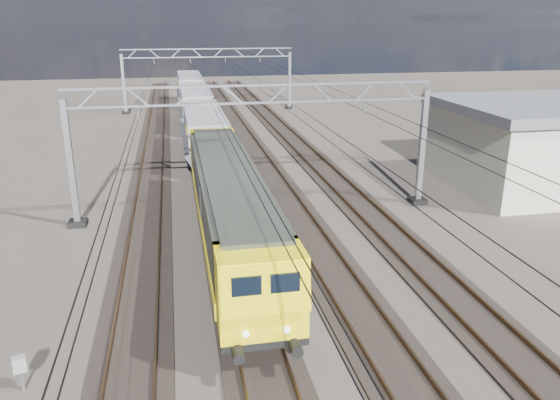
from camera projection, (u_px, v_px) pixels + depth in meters
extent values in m
plane|color=#29251E|center=(270.00, 241.00, 26.57)|extent=(160.00, 160.00, 0.00)
cube|color=black|center=(144.00, 250.00, 25.45)|extent=(2.60, 140.00, 0.12)
cube|color=brown|center=(128.00, 248.00, 25.27)|extent=(0.08, 140.00, 0.16)
cube|color=brown|center=(159.00, 245.00, 25.53)|extent=(0.08, 140.00, 0.16)
cube|color=black|center=(229.00, 243.00, 26.18)|extent=(2.60, 140.00, 0.12)
cube|color=brown|center=(214.00, 241.00, 26.00)|extent=(0.08, 140.00, 0.16)
cube|color=brown|center=(244.00, 239.00, 26.26)|extent=(0.08, 140.00, 0.16)
cube|color=black|center=(310.00, 237.00, 26.91)|extent=(2.60, 140.00, 0.12)
cube|color=brown|center=(296.00, 235.00, 26.73)|extent=(0.08, 140.00, 0.16)
cube|color=brown|center=(324.00, 233.00, 26.99)|extent=(0.08, 140.00, 0.16)
cube|color=black|center=(386.00, 231.00, 27.64)|extent=(2.60, 140.00, 0.12)
cube|color=brown|center=(373.00, 229.00, 27.46)|extent=(0.08, 140.00, 0.16)
cube|color=brown|center=(400.00, 227.00, 27.73)|extent=(0.08, 140.00, 0.16)
cube|color=#989EA6|center=(71.00, 165.00, 27.51)|extent=(0.30, 0.30, 6.60)
cube|color=#989EA6|center=(422.00, 148.00, 30.98)|extent=(0.30, 0.30, 6.60)
cube|color=black|center=(78.00, 223.00, 28.51)|extent=(0.90, 0.90, 0.30)
cube|color=black|center=(417.00, 201.00, 31.98)|extent=(0.90, 0.90, 0.30)
cube|color=#989EA6|center=(256.00, 85.00, 28.06)|extent=(19.30, 0.18, 0.12)
cube|color=#989EA6|center=(256.00, 103.00, 28.34)|extent=(19.30, 0.18, 0.12)
cube|color=#989EA6|center=(88.00, 98.00, 26.68)|extent=(1.03, 0.10, 0.94)
cube|color=#989EA6|center=(138.00, 97.00, 27.12)|extent=(1.03, 0.10, 0.94)
cube|color=#989EA6|center=(186.00, 96.00, 27.55)|extent=(1.03, 0.10, 0.94)
cube|color=#989EA6|center=(233.00, 95.00, 27.98)|extent=(1.03, 0.10, 0.94)
cube|color=#989EA6|center=(278.00, 93.00, 28.42)|extent=(1.03, 0.10, 0.94)
cube|color=#989EA6|center=(322.00, 92.00, 28.85)|extent=(1.03, 0.10, 0.94)
cube|color=#989EA6|center=(365.00, 91.00, 29.29)|extent=(1.03, 0.10, 0.94)
cube|color=#989EA6|center=(406.00, 90.00, 29.72)|extent=(1.03, 0.10, 0.94)
cube|color=#989EA6|center=(138.00, 113.00, 27.35)|extent=(0.06, 0.06, 0.65)
cube|color=#989EA6|center=(218.00, 110.00, 28.08)|extent=(0.06, 0.06, 0.65)
cube|color=#989EA6|center=(293.00, 108.00, 28.81)|extent=(0.06, 0.06, 0.65)
cube|color=#989EA6|center=(365.00, 106.00, 29.54)|extent=(0.06, 0.06, 0.65)
cube|color=#989EA6|center=(124.00, 84.00, 61.02)|extent=(0.30, 0.30, 6.60)
cube|color=#989EA6|center=(290.00, 81.00, 64.49)|extent=(0.30, 0.30, 6.60)
cube|color=black|center=(126.00, 112.00, 62.02)|extent=(0.90, 0.90, 0.30)
cube|color=black|center=(289.00, 107.00, 65.49)|extent=(0.90, 0.90, 0.30)
cube|color=#989EA6|center=(208.00, 49.00, 61.57)|extent=(19.30, 0.18, 0.12)
cube|color=#989EA6|center=(208.00, 57.00, 61.85)|extent=(19.30, 0.18, 0.12)
cube|color=#989EA6|center=(132.00, 54.00, 60.19)|extent=(1.03, 0.10, 0.94)
cube|color=#989EA6|center=(154.00, 54.00, 60.63)|extent=(1.03, 0.10, 0.94)
cube|color=#989EA6|center=(176.00, 53.00, 61.06)|extent=(1.03, 0.10, 0.94)
cube|color=#989EA6|center=(197.00, 53.00, 61.49)|extent=(1.03, 0.10, 0.94)
cube|color=#989EA6|center=(218.00, 53.00, 61.93)|extent=(1.03, 0.10, 0.94)
cube|color=#989EA6|center=(239.00, 53.00, 62.36)|extent=(1.03, 0.10, 0.94)
cube|color=#989EA6|center=(259.00, 52.00, 62.80)|extent=(1.03, 0.10, 0.94)
cube|color=#989EA6|center=(280.00, 52.00, 63.23)|extent=(1.03, 0.10, 0.94)
cube|color=#989EA6|center=(154.00, 61.00, 60.86)|extent=(0.06, 0.06, 0.65)
cube|color=#989EA6|center=(190.00, 60.00, 61.59)|extent=(0.06, 0.06, 0.65)
cube|color=#989EA6|center=(226.00, 60.00, 62.32)|extent=(0.06, 0.06, 0.65)
cube|color=#989EA6|center=(260.00, 59.00, 63.05)|extent=(0.06, 0.06, 0.65)
cylinder|color=black|center=(142.00, 107.00, 31.18)|extent=(0.03, 140.00, 0.03)
cylinder|color=black|center=(141.00, 98.00, 31.02)|extent=(0.03, 140.00, 0.03)
cylinder|color=black|center=(212.00, 105.00, 31.91)|extent=(0.03, 140.00, 0.03)
cylinder|color=black|center=(212.00, 96.00, 31.75)|extent=(0.03, 140.00, 0.03)
cylinder|color=black|center=(279.00, 103.00, 32.64)|extent=(0.03, 140.00, 0.03)
cylinder|color=black|center=(279.00, 95.00, 32.48)|extent=(0.03, 140.00, 0.03)
cylinder|color=black|center=(343.00, 101.00, 33.37)|extent=(0.03, 140.00, 0.03)
cylinder|color=black|center=(343.00, 93.00, 33.21)|extent=(0.03, 140.00, 0.03)
cube|color=black|center=(249.00, 301.00, 19.45)|extent=(2.20, 3.60, 0.60)
cube|color=black|center=(218.00, 192.00, 31.55)|extent=(2.20, 3.60, 0.60)
cube|color=black|center=(230.00, 226.00, 25.38)|extent=(2.65, 20.00, 0.25)
cube|color=black|center=(230.00, 234.00, 25.50)|extent=(2.20, 4.50, 0.75)
cube|color=#282D25|center=(229.00, 197.00, 24.93)|extent=(2.65, 17.00, 2.60)
cube|color=yellow|center=(200.00, 220.00, 25.01)|extent=(0.04, 17.00, 0.60)
cube|color=yellow|center=(258.00, 216.00, 25.50)|extent=(0.04, 17.00, 0.60)
cube|color=black|center=(197.00, 185.00, 25.51)|extent=(0.05, 5.00, 1.40)
cube|color=black|center=(255.00, 182.00, 26.00)|extent=(0.05, 5.00, 1.40)
cube|color=#282D25|center=(228.00, 168.00, 24.50)|extent=(2.25, 18.00, 0.15)
cube|color=yellow|center=(260.00, 289.00, 16.46)|extent=(2.65, 1.80, 2.60)
cube|color=yellow|center=(265.00, 289.00, 15.42)|extent=(2.60, 0.46, 1.52)
cube|color=black|center=(247.00, 289.00, 15.20)|extent=(0.85, 0.08, 0.75)
cube|color=black|center=(285.00, 286.00, 15.40)|extent=(0.85, 0.08, 0.75)
cylinder|color=black|center=(238.00, 355.00, 15.64)|extent=(0.36, 0.50, 0.36)
cylinder|color=black|center=(296.00, 348.00, 15.95)|extent=(0.36, 0.50, 0.36)
cylinder|color=white|center=(246.00, 334.00, 15.58)|extent=(0.20, 0.08, 0.20)
cylinder|color=white|center=(287.00, 330.00, 15.80)|extent=(0.20, 0.08, 0.20)
cube|color=yellow|center=(213.00, 152.00, 33.41)|extent=(2.65, 1.80, 2.60)
cube|color=yellow|center=(212.00, 141.00, 34.13)|extent=(2.60, 0.46, 1.52)
cube|color=black|center=(203.00, 139.00, 34.09)|extent=(0.85, 0.08, 0.75)
cube|color=black|center=(220.00, 138.00, 34.29)|extent=(0.85, 0.08, 0.75)
cylinder|color=black|center=(199.00, 170.00, 34.81)|extent=(0.36, 0.50, 0.36)
cylinder|color=black|center=(226.00, 168.00, 35.12)|extent=(0.36, 0.50, 0.36)
cylinder|color=white|center=(203.00, 161.00, 34.57)|extent=(0.20, 0.08, 0.20)
cylinder|color=white|center=(222.00, 160.00, 34.79)|extent=(0.20, 0.08, 0.20)
cube|color=black|center=(210.00, 164.00, 37.80)|extent=(2.20, 2.60, 0.55)
cube|color=black|center=(202.00, 138.00, 46.18)|extent=(2.20, 2.60, 0.55)
cube|color=black|center=(205.00, 145.00, 41.88)|extent=(2.40, 13.00, 0.20)
cube|color=gray|center=(204.00, 123.00, 41.33)|extent=(2.80, 12.00, 1.80)
cube|color=#484C50|center=(192.00, 139.00, 41.55)|extent=(1.48, 12.00, 1.36)
cube|color=#484C50|center=(217.00, 138.00, 41.90)|extent=(1.48, 12.00, 1.36)
cube|color=yellow|center=(186.00, 130.00, 38.25)|extent=(0.04, 1.20, 0.50)
cube|color=black|center=(199.00, 126.00, 51.02)|extent=(2.20, 2.60, 0.55)
cube|color=black|center=(194.00, 111.00, 59.40)|extent=(2.20, 2.60, 0.55)
cube|color=black|center=(196.00, 115.00, 55.09)|extent=(2.40, 13.00, 0.20)
cube|color=gray|center=(195.00, 97.00, 54.55)|extent=(2.80, 12.00, 1.80)
cube|color=#484C50|center=(186.00, 110.00, 54.77)|extent=(1.48, 12.00, 1.36)
cube|color=#484C50|center=(205.00, 110.00, 55.12)|extent=(1.48, 12.00, 1.36)
cube|color=yellow|center=(181.00, 101.00, 51.47)|extent=(0.04, 1.20, 0.50)
cube|color=black|center=(192.00, 104.00, 64.24)|extent=(2.20, 2.60, 0.55)
cube|color=black|center=(189.00, 94.00, 72.61)|extent=(2.20, 2.60, 0.55)
cube|color=black|center=(190.00, 96.00, 68.31)|extent=(2.40, 13.00, 0.20)
cube|color=gray|center=(190.00, 82.00, 67.77)|extent=(2.80, 12.00, 1.80)
cube|color=#484C50|center=(183.00, 92.00, 67.99)|extent=(1.48, 12.00, 1.36)
cube|color=#484C50|center=(198.00, 92.00, 68.34)|extent=(1.48, 12.00, 1.36)
cube|color=yellow|center=(179.00, 84.00, 64.68)|extent=(0.04, 1.20, 0.50)
cube|color=#989EA6|center=(22.00, 381.00, 15.83)|extent=(0.10, 0.10, 0.66)
cube|color=#B3B6BB|center=(19.00, 364.00, 15.65)|extent=(0.44, 0.37, 0.47)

